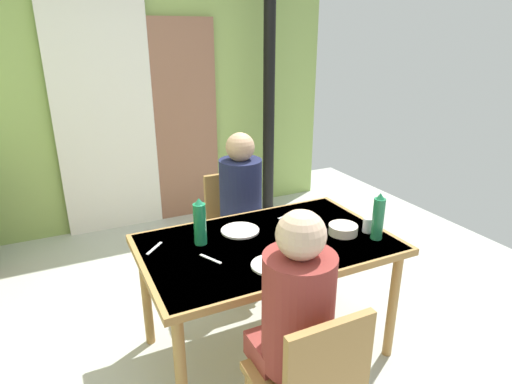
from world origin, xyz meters
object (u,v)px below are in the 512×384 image
(chair_far_diner, at_px, (235,224))
(person_near_diner, at_px, (296,307))
(water_bottle_green_far, at_px, (200,223))
(water_bottle_green_near, at_px, (378,217))
(person_far_diner, at_px, (242,194))
(serving_bowl_center, at_px, (343,229))
(dining_table, at_px, (267,253))
(chair_near_diner, at_px, (311,384))

(chair_far_diner, bearing_deg, person_near_diner, 76.82)
(chair_far_diner, xyz_separation_m, water_bottle_green_far, (-0.48, -0.65, 0.37))
(water_bottle_green_near, height_order, water_bottle_green_far, water_bottle_green_near)
(person_far_diner, relative_size, serving_bowl_center, 4.53)
(dining_table, bearing_deg, person_far_diner, 78.58)
(dining_table, xyz_separation_m, water_bottle_green_near, (0.58, -0.24, 0.20))
(dining_table, bearing_deg, water_bottle_green_near, -22.16)
(person_far_diner, bearing_deg, water_bottle_green_near, 116.63)
(person_near_diner, relative_size, serving_bowl_center, 4.53)
(person_far_diner, distance_m, water_bottle_green_far, 0.71)
(dining_table, distance_m, chair_near_diner, 0.84)
(chair_near_diner, relative_size, chair_far_diner, 1.00)
(dining_table, height_order, serving_bowl_center, serving_bowl_center)
(chair_far_diner, xyz_separation_m, person_near_diner, (-0.34, -1.45, 0.28))
(dining_table, xyz_separation_m, person_near_diner, (-0.21, -0.66, 0.12))
(person_near_diner, distance_m, person_far_diner, 1.36)
(person_far_diner, bearing_deg, chair_far_diner, -90.00)
(chair_near_diner, distance_m, chair_far_diner, 1.62)
(dining_table, height_order, water_bottle_green_near, water_bottle_green_near)
(chair_near_diner, xyz_separation_m, person_near_diner, (-0.00, 0.14, 0.28))
(chair_near_diner, relative_size, serving_bowl_center, 5.12)
(chair_near_diner, xyz_separation_m, chair_far_diner, (0.34, 1.59, 0.00))
(serving_bowl_center, bearing_deg, chair_near_diner, -133.38)
(dining_table, relative_size, person_near_diner, 1.84)
(chair_near_diner, bearing_deg, water_bottle_green_near, 35.26)
(water_bottle_green_near, relative_size, serving_bowl_center, 1.64)
(person_far_diner, bearing_deg, person_near_diner, 75.50)
(chair_near_diner, distance_m, person_far_diner, 1.52)
(person_far_diner, distance_m, serving_bowl_center, 0.82)
(dining_table, relative_size, water_bottle_green_far, 5.20)
(dining_table, distance_m, water_bottle_green_near, 0.66)
(chair_far_diner, bearing_deg, serving_bowl_center, 109.31)
(water_bottle_green_far, xyz_separation_m, serving_bowl_center, (0.79, -0.25, -0.10))
(dining_table, height_order, chair_near_diner, chair_near_diner)
(chair_far_diner, bearing_deg, water_bottle_green_near, 113.51)
(person_far_diner, xyz_separation_m, serving_bowl_center, (0.31, -0.76, -0.02))
(chair_near_diner, bearing_deg, chair_far_diner, 77.91)
(water_bottle_green_near, xyz_separation_m, serving_bowl_center, (-0.13, 0.13, -0.10))
(chair_far_diner, height_order, water_bottle_green_near, water_bottle_green_near)
(chair_near_diner, bearing_deg, dining_table, 75.37)
(chair_near_diner, height_order, person_near_diner, person_near_diner)
(water_bottle_green_near, height_order, serving_bowl_center, water_bottle_green_near)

